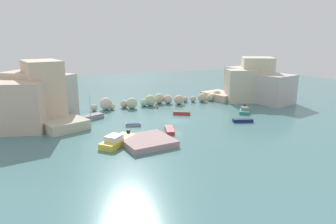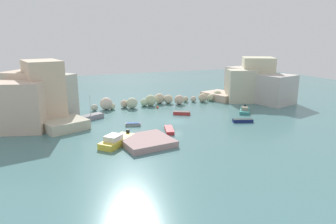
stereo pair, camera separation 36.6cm
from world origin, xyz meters
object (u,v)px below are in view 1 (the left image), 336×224
(moored_boat_0, at_px, (117,141))
(moored_boat_5, at_px, (133,124))
(channel_buoy, at_px, (157,107))
(moored_boat_6, at_px, (244,110))
(stone_dock, at_px, (147,141))
(moored_boat_2, at_px, (91,117))
(moored_boat_1, at_px, (170,130))
(moored_boat_3, at_px, (243,120))
(moored_boat_4, at_px, (182,113))

(moored_boat_0, distance_m, moored_boat_5, 10.01)
(channel_buoy, relative_size, moored_boat_6, 0.10)
(moored_boat_5, bearing_deg, moored_boat_0, 77.68)
(moored_boat_6, bearing_deg, channel_buoy, -86.34)
(stone_dock, relative_size, moored_boat_2, 1.33)
(moored_boat_2, bearing_deg, moored_boat_0, -112.95)
(stone_dock, bearing_deg, moored_boat_1, 38.32)
(moored_boat_3, bearing_deg, moored_boat_6, 70.32)
(moored_boat_0, relative_size, moored_boat_6, 1.19)
(moored_boat_4, relative_size, moored_boat_6, 0.67)
(moored_boat_4, relative_size, moored_boat_5, 1.21)
(stone_dock, relative_size, moored_boat_1, 1.62)
(moored_boat_1, height_order, moored_boat_3, moored_boat_3)
(moored_boat_4, bearing_deg, moored_boat_6, 17.93)
(moored_boat_0, bearing_deg, moored_boat_4, 174.62)
(moored_boat_2, height_order, moored_boat_3, moored_boat_2)
(stone_dock, relative_size, channel_buoy, 13.75)
(stone_dock, height_order, moored_boat_5, stone_dock)
(moored_boat_2, bearing_deg, stone_dock, -100.43)
(moored_boat_1, relative_size, moored_boat_4, 1.24)
(moored_boat_1, distance_m, moored_boat_2, 17.17)
(moored_boat_1, bearing_deg, moored_boat_0, 123.66)
(moored_boat_2, height_order, moored_boat_4, moored_boat_2)
(moored_boat_5, xyz_separation_m, moored_boat_6, (24.69, 0.39, 0.14))
(channel_buoy, relative_size, moored_boat_1, 0.12)
(stone_dock, height_order, moored_boat_4, stone_dock)
(moored_boat_6, bearing_deg, stone_dock, -29.25)
(moored_boat_4, bearing_deg, moored_boat_3, -17.42)
(moored_boat_1, distance_m, moored_boat_5, 7.32)
(moored_boat_0, distance_m, moored_boat_2, 16.26)
(moored_boat_3, height_order, moored_boat_5, moored_boat_3)
(channel_buoy, height_order, moored_boat_0, moored_boat_0)
(stone_dock, relative_size, moored_boat_0, 1.12)
(stone_dock, height_order, channel_buoy, stone_dock)
(moored_boat_4, distance_m, moored_boat_5, 12.33)
(moored_boat_6, bearing_deg, moored_boat_4, -67.17)
(moored_boat_2, relative_size, moored_boat_6, 1.00)
(moored_boat_0, xyz_separation_m, moored_boat_1, (9.76, 2.86, -0.34))
(stone_dock, bearing_deg, moored_boat_3, 12.01)
(moored_boat_1, distance_m, moored_boat_6, 21.01)
(moored_boat_1, bearing_deg, moored_boat_6, -55.79)
(moored_boat_6, bearing_deg, moored_boat_5, -50.63)
(stone_dock, xyz_separation_m, moored_boat_0, (-4.13, 1.59, 0.17))
(moored_boat_1, bearing_deg, moored_boat_3, -72.89)
(stone_dock, height_order, moored_boat_2, moored_boat_2)
(moored_boat_5, bearing_deg, channel_buoy, -110.24)
(stone_dock, bearing_deg, moored_boat_5, 84.11)
(stone_dock, bearing_deg, moored_boat_6, 22.29)
(stone_dock, distance_m, moored_boat_6, 27.81)
(moored_boat_0, height_order, moored_boat_1, moored_boat_0)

